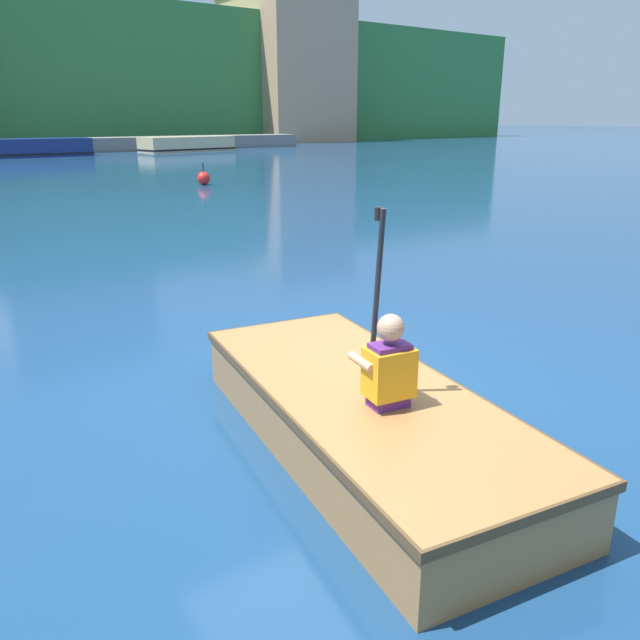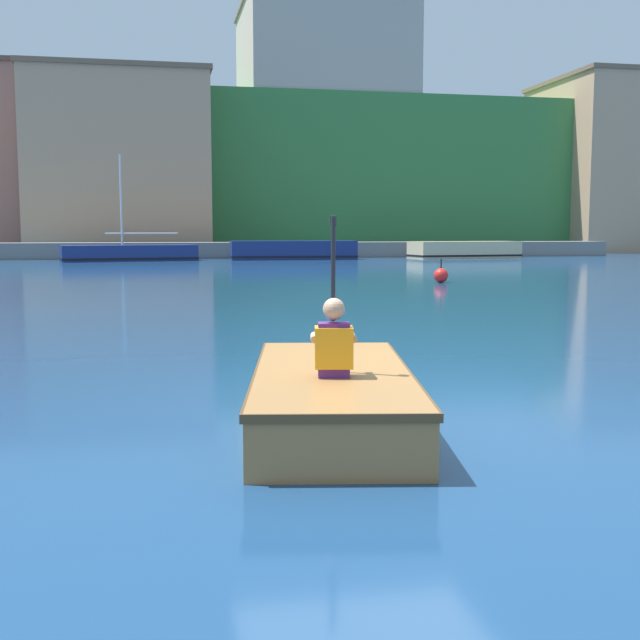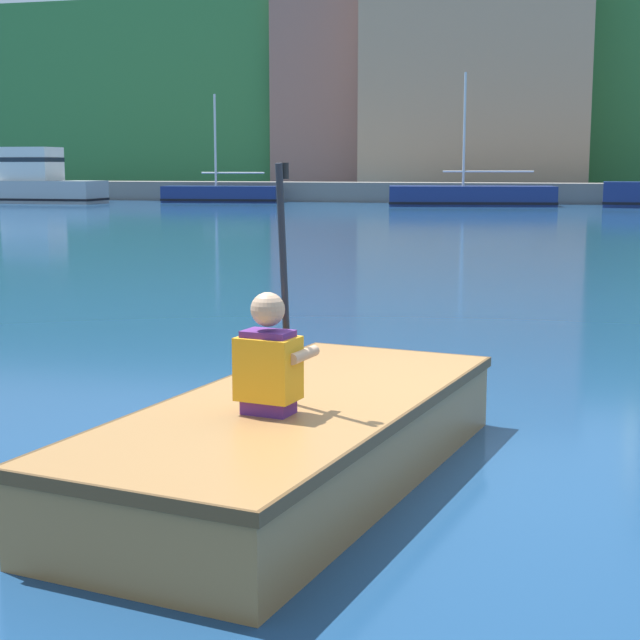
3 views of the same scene
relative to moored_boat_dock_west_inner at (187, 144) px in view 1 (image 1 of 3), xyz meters
The scene contains 8 objects.
ground_plane 39.54m from the moored_boat_dock_west_inner, 112.77° to the right, with size 300.00×300.00×0.00m, color navy.
waterfront_apartment_right 18.66m from the moored_boat_dock_west_inner, 107.70° to the left, with size 11.92×11.64×18.03m.
waterfront_tower_far 21.62m from the moored_boat_dock_west_inner, 37.88° to the left, with size 9.05×10.96×12.85m.
moored_boat_dock_west_inner is the anchor object (origin of this frame).
moored_boat_dock_east_inner 10.02m from the moored_boat_dock_west_inner, behind, with size 6.86×2.20×1.02m.
rowboat_foreground 40.47m from the moored_boat_dock_west_inner, 113.10° to the right, with size 1.79×3.39×0.45m.
person_paddler 40.81m from the moored_boat_dock_west_inner, 112.99° to the right, with size 0.40×0.38×1.23m.
channel_buoy 22.31m from the moored_boat_dock_west_inner, 113.39° to the right, with size 0.44×0.44×0.72m.
Camera 1 is at (-3.11, -3.77, 2.19)m, focal length 35.00 mm.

